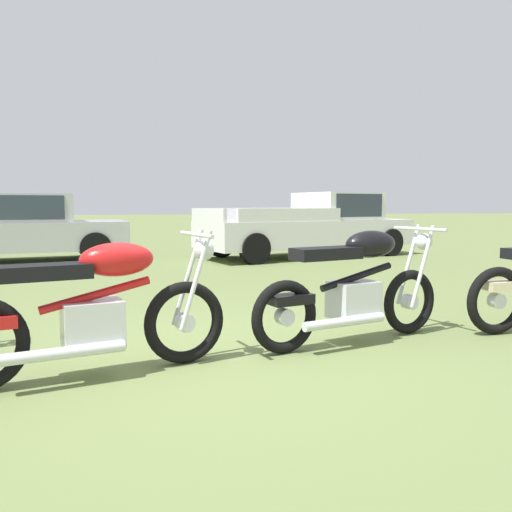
% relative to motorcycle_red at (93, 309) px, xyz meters
% --- Properties ---
extents(ground_plane, '(120.00, 120.00, 0.00)m').
position_rel_motorcycle_red_xyz_m(ground_plane, '(1.02, 0.34, -0.48)').
color(ground_plane, olive).
extents(motorcycle_red, '(1.98, 0.86, 1.02)m').
position_rel_motorcycle_red_xyz_m(motorcycle_red, '(0.00, 0.00, 0.00)').
color(motorcycle_red, black).
rests_on(motorcycle_red, ground).
extents(motorcycle_black, '(1.92, 0.88, 1.02)m').
position_rel_motorcycle_red_xyz_m(motorcycle_black, '(2.14, 0.45, 0.01)').
color(motorcycle_black, black).
rests_on(motorcycle_black, ground).
extents(car_silver, '(4.47, 2.51, 1.43)m').
position_rel_motorcycle_red_xyz_m(car_silver, '(-2.17, 7.99, 0.32)').
color(car_silver, '#B2B5BA').
rests_on(car_silver, ground).
extents(pickup_truck_white, '(5.33, 3.08, 1.49)m').
position_rel_motorcycle_red_xyz_m(pickup_truck_white, '(4.37, 7.83, 0.27)').
color(pickup_truck_white, silver).
rests_on(pickup_truck_white, ground).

